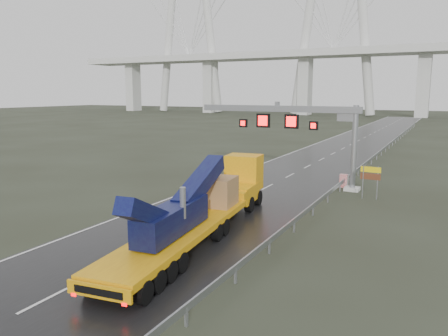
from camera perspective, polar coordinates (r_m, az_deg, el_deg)
The scene contains 7 objects.
ground at distance 25.06m, azimuth -8.22°, elevation -9.45°, with size 400.00×400.00×0.00m, color #292B1E.
road at distance 61.31m, azimuth 14.07°, elevation 1.85°, with size 11.00×200.00×0.02m, color black.
guardrail at distance 50.32m, azimuth 18.19°, elevation 0.75°, with size 0.20×140.00×1.40m, color gray, non-canonical shape.
sign_gantry at distance 39.05m, azimuth 9.82°, elevation 5.86°, with size 14.90×1.20×7.42m.
heavy_haul_truck at distance 26.53m, azimuth -1.87°, elevation -4.38°, with size 4.96×19.03×4.43m.
exit_sign_pair at distance 35.72m, azimuth 18.58°, elevation -1.01°, with size 1.52×0.11×2.61m.
striped_barrier at distance 39.62m, azimuth 15.39°, elevation -1.63°, with size 0.70×0.38×1.18m, color red.
Camera 1 is at (13.92, -19.14, 8.24)m, focal length 35.00 mm.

